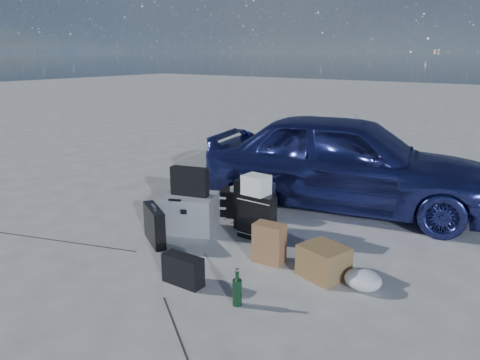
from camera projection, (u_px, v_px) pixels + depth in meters
name	position (u px, v px, depth m)	size (l,w,h in m)	color
ground	(199.00, 260.00, 4.66)	(60.00, 60.00, 0.00)	beige
car	(347.00, 161.00, 6.08)	(1.49, 3.70, 1.26)	#323A8B
pelican_case	(190.00, 213.00, 5.40)	(0.58, 0.48, 0.42)	gray
laptop_bag	(190.00, 181.00, 5.29)	(0.44, 0.11, 0.33)	black
briefcase	(154.00, 225.00, 5.04)	(0.52, 0.11, 0.40)	black
suitcase_left	(254.00, 206.00, 5.37)	(0.45, 0.16, 0.59)	black
suitcase_right	(257.00, 217.00, 5.13)	(0.43, 0.15, 0.51)	black
white_carton	(256.00, 185.00, 5.04)	(0.27, 0.21, 0.21)	white
duffel_bag	(247.00, 204.00, 5.86)	(0.67, 0.29, 0.34)	black
flat_box_white	(248.00, 189.00, 5.79)	(0.36, 0.27, 0.06)	white
flat_box_black	(249.00, 184.00, 5.76)	(0.29, 0.21, 0.06)	black
kraft_bag	(269.00, 243.00, 4.57)	(0.30, 0.18, 0.40)	olive
cardboard_box	(324.00, 262.00, 4.29)	(0.39, 0.35, 0.30)	olive
plastic_bag	(363.00, 280.00, 4.07)	(0.33, 0.28, 0.18)	silver
messenger_bag	(183.00, 270.00, 4.15)	(0.39, 0.14, 0.27)	black
green_bottle	(237.00, 288.00, 3.79)	(0.08, 0.08, 0.31)	black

